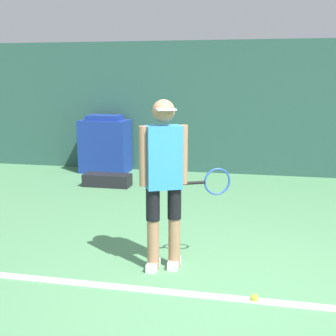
{
  "coord_description": "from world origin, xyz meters",
  "views": [
    {
      "loc": [
        0.43,
        -3.98,
        1.93
      ],
      "look_at": [
        -0.58,
        0.58,
        1.0
      ],
      "focal_mm": 50.0,
      "sensor_mm": 36.0,
      "label": 1
    }
  ],
  "objects_px": {
    "tennis_ball": "(255,298)",
    "equipment_bag": "(107,180)",
    "tennis_player": "(165,177)",
    "covered_chair": "(105,145)"
  },
  "relations": [
    {
      "from": "equipment_bag",
      "to": "tennis_ball",
      "type": "bearing_deg",
      "value": -54.58
    },
    {
      "from": "equipment_bag",
      "to": "covered_chair",
      "type": "bearing_deg",
      "value": 111.03
    },
    {
      "from": "tennis_player",
      "to": "covered_chair",
      "type": "xyz_separation_m",
      "value": [
        -2.25,
        4.47,
        -0.4
      ]
    },
    {
      "from": "tennis_ball",
      "to": "equipment_bag",
      "type": "bearing_deg",
      "value": 125.42
    },
    {
      "from": "tennis_player",
      "to": "tennis_ball",
      "type": "bearing_deg",
      "value": -56.46
    },
    {
      "from": "tennis_ball",
      "to": "equipment_bag",
      "type": "height_order",
      "value": "equipment_bag"
    },
    {
      "from": "tennis_player",
      "to": "equipment_bag",
      "type": "bearing_deg",
      "value": 92.35
    },
    {
      "from": "tennis_player",
      "to": "tennis_ball",
      "type": "height_order",
      "value": "tennis_player"
    },
    {
      "from": "tennis_ball",
      "to": "equipment_bag",
      "type": "distance_m",
      "value": 4.67
    },
    {
      "from": "tennis_player",
      "to": "covered_chair",
      "type": "bearing_deg",
      "value": 90.41
    }
  ]
}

